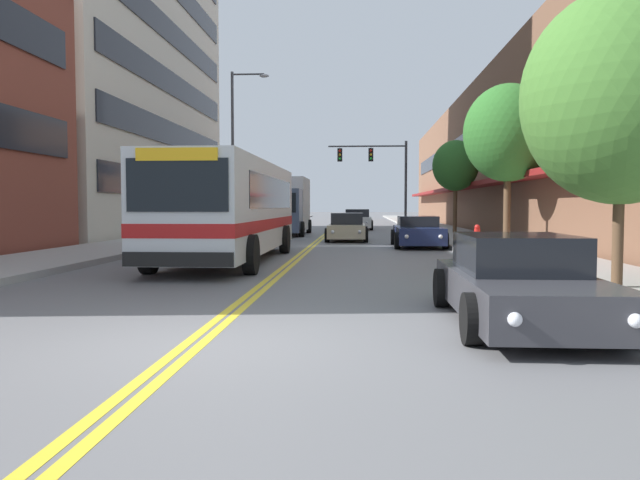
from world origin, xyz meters
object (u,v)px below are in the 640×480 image
Objects in this scene: street_lamp_left_far at (237,141)px; street_tree_right_far at (456,166)px; car_beige_moving_second at (347,228)px; fire_hydrant at (477,238)px; car_champagne_parked_left_mid at (222,229)px; traffic_signal_mast at (379,167)px; box_truck at (286,206)px; car_dark_grey_parked_right_foreground at (519,283)px; car_red_parked_left_near at (257,223)px; street_tree_right_near at (622,97)px; car_navy_parked_right_mid at (418,232)px; car_white_moving_lead at (357,220)px; street_tree_right_mid at (508,133)px; city_bus at (232,206)px.

street_tree_right_far is (12.43, 0.18, -1.49)m from street_lamp_left_far.
car_beige_moving_second reaches higher than fire_hydrant.
car_champagne_parked_left_mid is 17.60m from traffic_signal_mast.
box_truck is at bearing 74.35° from car_champagne_parked_left_mid.
traffic_signal_mast is (-1.02, 34.91, 3.83)m from car_dark_grey_parked_right_foreground.
car_beige_moving_second is at bearing -136.30° from street_tree_right_far.
box_truck is 1.10× the size of traffic_signal_mast.
street_lamp_left_far is at bearing -106.55° from car_red_parked_left_near.
traffic_signal_mast is at bearing 45.39° from street_lamp_left_far.
traffic_signal_mast reaches higher than car_champagne_parked_left_mid.
car_red_parked_left_near is 28.51m from street_tree_right_near.
car_champagne_parked_left_mid reaches higher than car_red_parked_left_near.
car_red_parked_left_near is 19.75m from fire_hydrant.
car_red_parked_left_near is 1.02× the size of car_navy_parked_right_mid.
car_white_moving_lead reaches higher than car_navy_parked_right_mid.
car_champagne_parked_left_mid is 0.50× the size of street_lamp_left_far.
street_tree_right_near reaches higher than car_beige_moving_second.
street_lamp_left_far is 18.77m from fire_hydrant.
box_truck reaches higher than car_dark_grey_parked_right_foreground.
car_red_parked_left_near is 1.02× the size of car_champagne_parked_left_mid.
box_truck is (-6.64, 27.18, 1.10)m from car_dark_grey_parked_right_foreground.
car_white_moving_lead reaches higher than car_champagne_parked_left_mid.
street_tree_right_mid is (12.01, -13.53, 3.88)m from car_red_parked_left_near.
street_tree_right_near is 1.06× the size of street_tree_right_far.
car_dark_grey_parked_right_foreground is at bearing -76.27° from box_truck.
car_dark_grey_parked_right_foreground is 0.77× the size of traffic_signal_mast.
car_white_moving_lead is (6.25, 15.92, 0.05)m from car_champagne_parked_left_mid.
car_red_parked_left_near is 9.82m from car_beige_moving_second.
traffic_signal_mast reaches higher than city_bus.
car_red_parked_left_near reaches higher than fire_hydrant.
car_red_parked_left_near is 9.02m from car_white_moving_lead.
traffic_signal_mast is at bearing 116.23° from street_tree_right_far.
car_red_parked_left_near is at bearing 139.53° from box_truck.
street_tree_right_near reaches higher than box_truck.
traffic_signal_mast is at bearing 54.02° from box_truck.
city_bus reaches higher than car_champagne_parked_left_mid.
box_truck is at bearing 120.56° from car_beige_moving_second.
car_dark_grey_parked_right_foreground is at bearing -102.32° from street_tree_right_mid.
street_tree_right_near is at bearing -38.76° from city_bus.
car_dark_grey_parked_right_foreground is at bearing -70.48° from street_lamp_left_far.
street_tree_right_far is at bearing 83.45° from car_dark_grey_parked_right_foreground.
car_red_parked_left_near is 1.16× the size of car_beige_moving_second.
car_white_moving_lead is at bearing 88.36° from car_beige_moving_second.
car_dark_grey_parked_right_foreground is 1.00× the size of car_white_moving_lead.
street_tree_right_mid is at bearing 86.21° from street_tree_right_near.
street_tree_right_near is at bearing 48.46° from car_dark_grey_parked_right_foreground.
car_beige_moving_second is 0.79× the size of street_tree_right_far.
car_dark_grey_parked_right_foreground is at bearing -131.54° from street_tree_right_near.
car_red_parked_left_near is 0.86× the size of street_tree_right_near.
street_tree_right_far is (3.06, 26.63, 3.36)m from car_dark_grey_parked_right_foreground.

